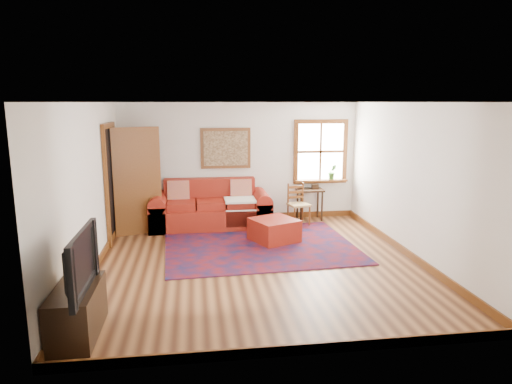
{
  "coord_description": "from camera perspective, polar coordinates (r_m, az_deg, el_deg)",
  "views": [
    {
      "loc": [
        -0.96,
        -6.82,
        2.5
      ],
      "look_at": [
        0.05,
        0.6,
        1.02
      ],
      "focal_mm": 32.0,
      "sensor_mm": 36.0,
      "label": 1
    }
  ],
  "objects": [
    {
      "name": "ground",
      "position": [
        7.33,
        0.22,
        -8.78
      ],
      "size": [
        5.5,
        5.5,
        0.0
      ],
      "primitive_type": "plane",
      "color": "#472513",
      "rests_on": "ground"
    },
    {
      "name": "room_envelope",
      "position": [
        6.96,
        0.22,
        4.16
      ],
      "size": [
        5.04,
        5.54,
        2.52
      ],
      "color": "silver",
      "rests_on": "ground"
    },
    {
      "name": "window",
      "position": [
        9.98,
        8.24,
        4.23
      ],
      "size": [
        1.18,
        0.2,
        1.38
      ],
      "color": "white",
      "rests_on": "ground"
    },
    {
      "name": "doorway",
      "position": [
        8.81,
        -15.8,
        1.4
      ],
      "size": [
        0.89,
        1.08,
        2.14
      ],
      "color": "black",
      "rests_on": "ground"
    },
    {
      "name": "framed_artwork",
      "position": [
        9.61,
        -3.81,
        5.47
      ],
      "size": [
        1.05,
        0.07,
        0.85
      ],
      "color": "brown",
      "rests_on": "ground"
    },
    {
      "name": "persian_rug",
      "position": [
        8.11,
        0.46,
        -6.71
      ],
      "size": [
        3.41,
        2.8,
        0.02
      ],
      "primitive_type": "cube",
      "rotation": [
        0.0,
        0.0,
        0.05
      ],
      "color": "#620E12",
      "rests_on": "ground"
    },
    {
      "name": "red_leather_sofa",
      "position": [
        9.37,
        -5.66,
        -2.38
      ],
      "size": [
        2.42,
        1.0,
        0.95
      ],
      "color": "maroon",
      "rests_on": "ground"
    },
    {
      "name": "red_ottoman",
      "position": [
        8.34,
        2.28,
        -4.8
      ],
      "size": [
        0.96,
        0.96,
        0.42
      ],
      "primitive_type": "cube",
      "rotation": [
        0.0,
        0.0,
        0.42
      ],
      "color": "maroon",
      "rests_on": "ground"
    },
    {
      "name": "side_table",
      "position": [
        9.86,
        6.75,
        -0.32
      ],
      "size": [
        0.56,
        0.42,
        0.67
      ],
      "color": "black",
      "rests_on": "ground"
    },
    {
      "name": "ladder_back_chair",
      "position": [
        9.45,
        5.24,
        -1.34
      ],
      "size": [
        0.48,
        0.46,
        0.86
      ],
      "color": "tan",
      "rests_on": "ground"
    },
    {
      "name": "media_cabinet",
      "position": [
        5.46,
        -21.46,
        -13.71
      ],
      "size": [
        0.45,
        0.99,
        0.55
      ],
      "primitive_type": "cube",
      "color": "black",
      "rests_on": "ground"
    },
    {
      "name": "television",
      "position": [
        5.14,
        -22.0,
        -8.12
      ],
      "size": [
        0.15,
        1.13,
        0.65
      ],
      "primitive_type": "imported",
      "rotation": [
        0.0,
        0.0,
        1.57
      ],
      "color": "black",
      "rests_on": "media_cabinet"
    },
    {
      "name": "candle_hurricane",
      "position": [
        5.7,
        -20.24,
        -8.7
      ],
      "size": [
        0.12,
        0.12,
        0.18
      ],
      "color": "silver",
      "rests_on": "media_cabinet"
    }
  ]
}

